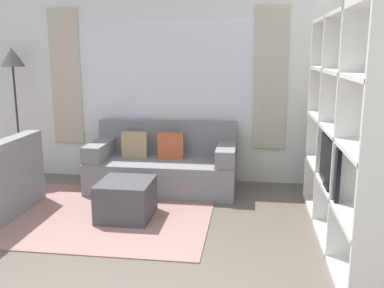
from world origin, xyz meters
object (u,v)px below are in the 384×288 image
(couch_main, at_px, (163,166))
(shelving_unit, at_px, (353,133))
(floor_lamp, at_px, (13,66))
(ottoman, at_px, (126,200))

(couch_main, bearing_deg, shelving_unit, -32.98)
(shelving_unit, relative_size, floor_lamp, 1.40)
(ottoman, height_order, floor_lamp, floor_lamp)
(shelving_unit, height_order, floor_lamp, shelving_unit)
(couch_main, distance_m, floor_lamp, 2.51)
(shelving_unit, bearing_deg, ottoman, 173.58)
(couch_main, bearing_deg, floor_lamp, 175.30)
(shelving_unit, xyz_separation_m, floor_lamp, (-4.23, 1.53, 0.55))
(shelving_unit, height_order, ottoman, shelving_unit)
(ottoman, bearing_deg, couch_main, 79.92)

